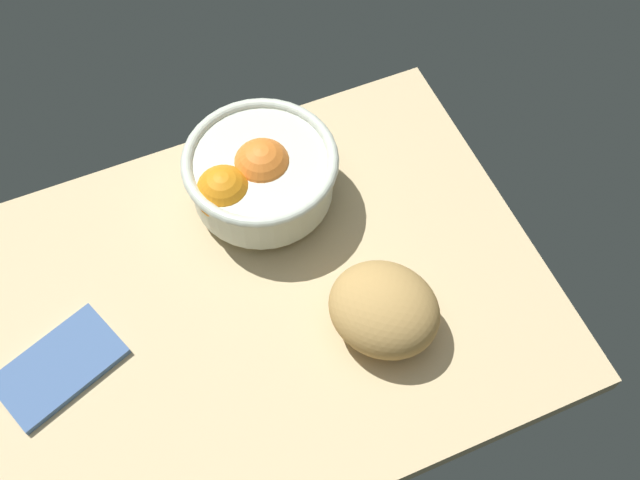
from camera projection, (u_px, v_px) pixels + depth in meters
ground_plane at (254, 305)px, 105.01cm from camera, size 78.21×57.75×3.00cm
fruit_bowl at (258, 175)px, 106.36cm from camera, size 21.46×21.46×11.59cm
bread_loaf at (384, 309)px, 97.88cm from camera, size 18.94×19.31×9.37cm
napkin_folded at (59, 367)px, 98.37cm from camera, size 17.90×14.12×1.07cm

